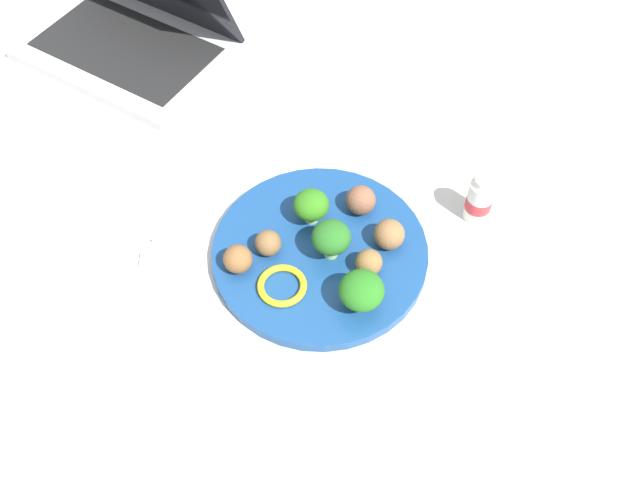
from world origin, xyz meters
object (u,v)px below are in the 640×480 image
Objects in this scene: meatball_front_right at (361,200)px; knife at (132,259)px; broccoli_floret_back_left at (311,205)px; napkin at (129,251)px; fork at (135,237)px; broccoli_floret_center at (362,291)px; meatball_mid_right at (389,234)px; meatball_near_rim at (369,262)px; laptop at (131,28)px; yogurt_bottle at (479,200)px; broccoli_floret_front_left at (331,238)px; meatball_back_left at (268,242)px; pepper_ring_front_right at (282,286)px; plate at (320,253)px; meatball_front_left at (238,259)px.

meatball_front_right is 0.31m from knife.
napkin is at bearing -172.50° from broccoli_floret_back_left.
fork is 0.83× the size of knife.
broccoli_floret_center reaches higher than meatball_mid_right.
laptop reaches higher than meatball_near_rim.
yogurt_bottle is (0.13, 0.05, -0.00)m from meatball_mid_right.
broccoli_floret_front_left is 0.27m from napkin.
pepper_ring_front_right is (0.02, -0.06, -0.01)m from meatball_back_left.
napkin is at bearing 113.26° from knife.
napkin is at bearing -174.89° from yogurt_bottle.
broccoli_floret_back_left is 0.34× the size of knife.
broccoli_floret_front_left is 0.26m from knife.
broccoli_floret_back_left is 0.29× the size of napkin.
broccoli_floret_front_left is 0.46× the size of fork.
meatball_near_rim is (0.06, -0.03, 0.03)m from plate.
meatball_back_left is (-0.06, -0.05, -0.01)m from broccoli_floret_back_left.
meatball_back_left is 0.06m from pepper_ring_front_right.
broccoli_floret_back_left is at bearing 7.50° from napkin.
meatball_front_right is at bearing 91.84° from meatball_near_rim.
napkin is 0.02m from knife.
plate is 0.05m from broccoli_floret_front_left.
meatball_back_left is at bearing -178.50° from meatball_mid_right.
meatball_front_left is at bearing 176.32° from meatball_near_rim.
meatball_front_right is at bearing 48.51° from pepper_ring_front_right.
broccoli_floret_front_left is at bearing -31.31° from plate.
meatball_front_right is at bearing 5.15° from fork.
yogurt_bottle is at bearing 23.68° from pepper_ring_front_right.
yogurt_bottle is at bearing 18.54° from broccoli_floret_front_left.
meatball_front_left is (-0.19, -0.03, -0.00)m from meatball_mid_right.
plate is 0.11m from broccoli_floret_center.
broccoli_floret_back_left is at bearing 112.02° from broccoli_floret_front_left.
meatball_mid_right is at bearing 10.31° from broccoli_floret_front_left.
broccoli_floret_center is at bearing -115.18° from meatball_mid_right.
yogurt_bottle reaches higher than napkin.
meatball_front_left reaches higher than knife.
knife is at bearing 173.44° from meatball_near_rim.
meatball_back_left is (-0.07, 0.00, 0.03)m from plate.
pepper_ring_front_right is (-0.11, -0.02, -0.01)m from meatball_near_rim.
broccoli_floret_center is at bearing -37.71° from meatball_back_left.
yogurt_bottle is at bearing 14.66° from meatball_front_left.
meatball_near_rim is 0.28× the size of fork.
meatball_front_right is at bearing 178.51° from yogurt_bottle.
meatball_near_rim is at bearing -6.56° from knife.
plate is 0.25m from fork.
meatball_mid_right is 0.54× the size of yogurt_bottle.
laptop is at bearing 117.16° from meatball_back_left.
yogurt_bottle reaches higher than knife.
plate is 0.07m from meatball_back_left.
broccoli_floret_front_left reaches higher than meatball_near_rim.
meatball_front_right is 0.10× the size of laptop.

